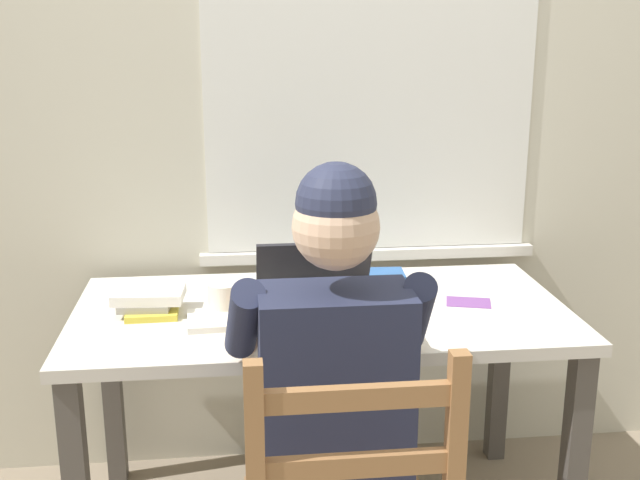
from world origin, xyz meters
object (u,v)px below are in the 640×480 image
object	(u,v)px
laptop	(317,304)
computer_mouse	(412,317)
seated_person	(329,385)
landscape_photo_print	(468,302)
book_stack_side	(383,281)
coffee_mug_white	(224,298)
book_stack_main	(149,301)
coffee_mug_dark	(271,281)
desk	(321,337)

from	to	relation	value
laptop	computer_mouse	size ratio (longest dim) A/B	3.37
seated_person	landscape_photo_print	distance (m)	0.64
seated_person	book_stack_side	distance (m)	0.63
coffee_mug_white	book_stack_side	size ratio (longest dim) A/B	0.75
landscape_photo_print	book_stack_side	bearing A→B (deg)	161.95
laptop	book_stack_main	bearing A→B (deg)	165.77
seated_person	coffee_mug_white	size ratio (longest dim) A/B	9.87
coffee_mug_white	book_stack_side	xyz separation A→B (m)	(0.49, 0.16, -0.02)
seated_person	computer_mouse	distance (m)	0.40
book_stack_main	coffee_mug_dark	bearing A→B (deg)	16.01
desk	book_stack_main	distance (m)	0.51
laptop	book_stack_side	distance (m)	0.34
coffee_mug_dark	landscape_photo_print	distance (m)	0.60
seated_person	landscape_photo_print	world-z (taller)	seated_person
laptop	book_stack_side	bearing A→B (deg)	46.78
desk	landscape_photo_print	xyz separation A→B (m)	(0.44, -0.01, 0.09)
laptop	coffee_mug_white	bearing A→B (deg)	159.88
coffee_mug_white	seated_person	bearing A→B (deg)	-59.53
seated_person	computer_mouse	size ratio (longest dim) A/B	12.40
coffee_mug_white	book_stack_side	world-z (taller)	coffee_mug_white
book_stack_side	landscape_photo_print	xyz separation A→B (m)	(0.23, -0.15, -0.03)
seated_person	coffee_mug_dark	world-z (taller)	seated_person
seated_person	laptop	world-z (taller)	seated_person
seated_person	landscape_photo_print	xyz separation A→B (m)	(0.47, 0.43, 0.04)
computer_mouse	coffee_mug_dark	bearing A→B (deg)	145.12
laptop	seated_person	bearing A→B (deg)	-91.38
desk	book_stack_side	size ratio (longest dim) A/B	8.62
computer_mouse	landscape_photo_print	xyz separation A→B (m)	(0.20, 0.14, -0.02)
landscape_photo_print	desk	bearing A→B (deg)	-165.39
laptop	coffee_mug_dark	world-z (taller)	laptop
desk	laptop	size ratio (longest dim) A/B	4.27
seated_person	book_stack_main	distance (m)	0.65
computer_mouse	book_stack_side	distance (m)	0.29
book_stack_main	laptop	bearing A→B (deg)	-14.23
seated_person	coffee_mug_white	world-z (taller)	seated_person
seated_person	coffee_mug_dark	bearing A→B (deg)	101.11
seated_person	coffee_mug_dark	xyz separation A→B (m)	(-0.11, 0.55, 0.08)
book_stack_side	coffee_mug_white	bearing A→B (deg)	-162.55
laptop	desk	bearing A→B (deg)	77.77
laptop	book_stack_side	size ratio (longest dim) A/B	2.02
desk	coffee_mug_dark	distance (m)	0.23
seated_person	book_stack_side	world-z (taller)	seated_person
seated_person	book_stack_main	bearing A→B (deg)	135.86
laptop	coffee_mug_white	world-z (taller)	laptop
landscape_photo_print	laptop	bearing A→B (deg)	-152.68
seated_person	book_stack_main	xyz separation A→B (m)	(-0.47, 0.45, 0.07)
computer_mouse	coffee_mug_white	distance (m)	0.54
laptop	book_stack_side	world-z (taller)	laptop
coffee_mug_white	book_stack_side	bearing A→B (deg)	17.45
desk	book_stack_side	world-z (taller)	book_stack_side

